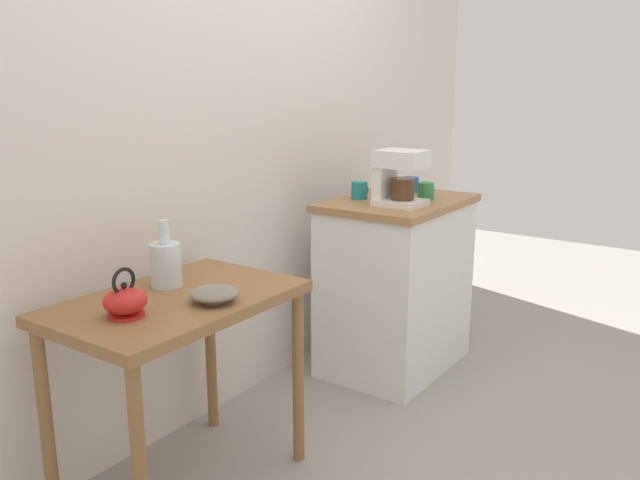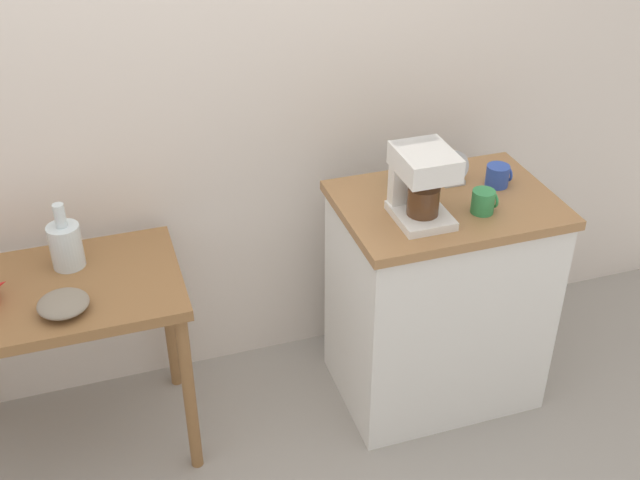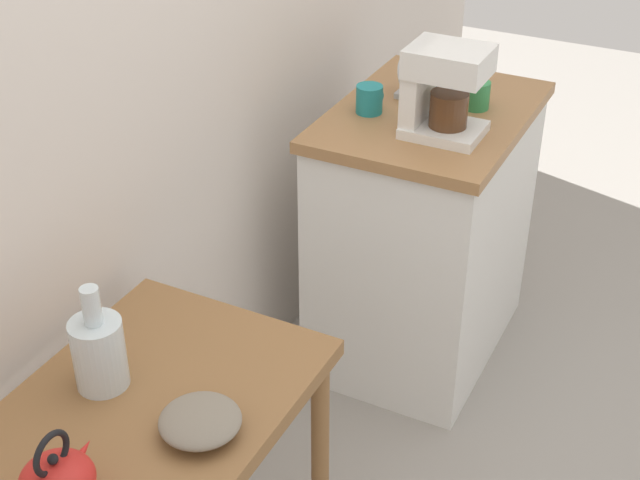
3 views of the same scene
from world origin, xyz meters
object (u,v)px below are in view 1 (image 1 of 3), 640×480
object	(u,v)px
table_clock	(386,184)
glass_carafe_vase	(166,263)
teakettle	(126,301)
coffee_maker	(397,175)
mug_dark_teal	(360,190)
bowl_stoneware	(214,293)
mug_blue	(411,185)
mug_tall_green	(426,191)

from	to	relation	value
table_clock	glass_carafe_vase	bearing A→B (deg)	175.30
glass_carafe_vase	table_clock	distance (m)	1.40
teakettle	glass_carafe_vase	bearing A→B (deg)	24.80
teakettle	coffee_maker	size ratio (longest dim) A/B	0.64
mug_dark_teal	table_clock	world-z (taller)	table_clock
bowl_stoneware	teakettle	bearing A→B (deg)	153.18
mug_blue	bowl_stoneware	bearing A→B (deg)	-177.04
mug_dark_teal	mug_tall_green	world-z (taller)	mug_dark_teal
mug_blue	table_clock	world-z (taller)	table_clock
mug_tall_green	mug_blue	size ratio (longest dim) A/B	0.95
glass_carafe_vase	mug_blue	size ratio (longest dim) A/B	2.64
bowl_stoneware	mug_dark_teal	xyz separation A→B (m)	(1.25, 0.20, 0.16)
teakettle	mug_tall_green	xyz separation A→B (m)	(1.68, -0.20, 0.14)
mug_dark_teal	mug_tall_green	xyz separation A→B (m)	(0.18, -0.28, -0.00)
coffee_maker	mug_blue	bearing A→B (deg)	16.68
glass_carafe_vase	mug_dark_teal	world-z (taller)	glass_carafe_vase
teakettle	mug_dark_teal	world-z (taller)	mug_dark_teal
glass_carafe_vase	mug_dark_teal	bearing A→B (deg)	-2.78
mug_tall_green	bowl_stoneware	bearing A→B (deg)	177.11
bowl_stoneware	mug_tall_green	size ratio (longest dim) A/B	1.88
bowl_stoneware	mug_blue	distance (m)	1.58
glass_carafe_vase	mug_blue	xyz separation A→B (m)	(1.54, -0.18, 0.10)
bowl_stoneware	table_clock	distance (m)	1.44
mug_tall_green	table_clock	distance (m)	0.22
coffee_maker	mug_tall_green	xyz separation A→B (m)	(0.23, -0.04, -0.10)
mug_blue	table_clock	size ratio (longest dim) A/B	0.72
mug_dark_teal	glass_carafe_vase	bearing A→B (deg)	177.22
mug_dark_teal	mug_tall_green	bearing A→B (deg)	-57.36
teakettle	mug_dark_teal	bearing A→B (deg)	2.79
teakettle	mug_blue	xyz separation A→B (m)	(1.83, -0.05, 0.14)
mug_dark_teal	teakettle	bearing A→B (deg)	-177.21
bowl_stoneware	table_clock	world-z (taller)	table_clock
coffee_maker	mug_tall_green	distance (m)	0.25
teakettle	glass_carafe_vase	size ratio (longest dim) A/B	0.69
teakettle	mug_blue	size ratio (longest dim) A/B	1.82
bowl_stoneware	mug_tall_green	bearing A→B (deg)	-2.89
mug_tall_green	mug_blue	xyz separation A→B (m)	(0.14, 0.15, -0.00)
teakettle	glass_carafe_vase	world-z (taller)	glass_carafe_vase
glass_carafe_vase	mug_dark_teal	xyz separation A→B (m)	(1.22, -0.06, 0.10)
bowl_stoneware	mug_blue	bearing A→B (deg)	2.96
mug_dark_teal	mug_blue	world-z (taller)	mug_dark_teal
mug_blue	mug_tall_green	bearing A→B (deg)	-132.76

